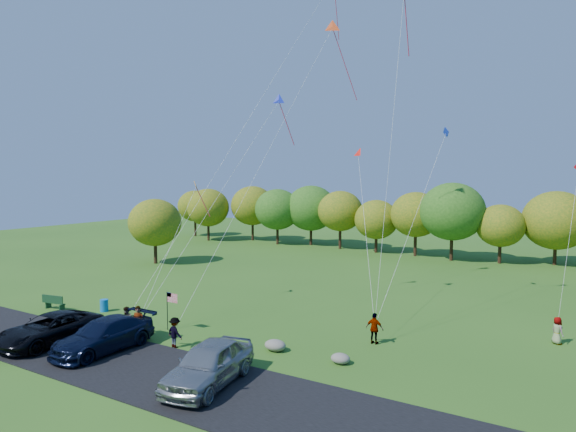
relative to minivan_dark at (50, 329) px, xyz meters
name	(u,v)px	position (x,y,z in m)	size (l,w,h in m)	color
ground	(199,346)	(7.25, 4.07, -0.88)	(140.00, 140.00, 0.00)	#305F1B
asphalt_lane	(143,369)	(7.25, 0.07, -0.85)	(44.00, 6.00, 0.06)	black
treeline	(384,217)	(4.33, 39.39, 3.79)	(75.61, 27.21, 8.17)	#3C2316
minivan_dark	(50,329)	(0.00, 0.00, 0.00)	(2.71, 5.88, 1.63)	black
minivan_navy	(104,335)	(3.56, 0.74, 0.03)	(2.37, 5.83, 1.69)	black
minivan_silver	(209,364)	(11.24, 0.26, 0.14)	(2.27, 5.65, 1.92)	#8F9399
flyer_a	(138,322)	(3.40, 3.27, 0.08)	(0.70, 0.46, 1.91)	#4C4C59
flyer_b	(127,322)	(2.43, 3.27, -0.02)	(0.84, 0.65, 1.72)	#4C4C59
flyer_c	(175,332)	(6.27, 3.27, -0.05)	(1.08, 0.62, 1.66)	#4C4C59
flyer_d	(375,329)	(15.34, 9.55, 0.00)	(1.03, 0.43, 1.75)	#4C4C59
flyer_e	(557,330)	(24.01, 14.90, -0.11)	(0.75, 0.49, 1.53)	#4C4C59
park_bench	(54,302)	(-6.64, 4.65, -0.33)	(1.86, 0.61, 1.03)	#14391E
trash_barrel	(104,305)	(-3.23, 6.19, -0.46)	(0.56, 0.56, 0.84)	blue
flag_assembly	(170,302)	(3.85, 5.40, 0.88)	(0.87, 0.57, 2.35)	black
boulder_near	(275,345)	(11.24, 5.69, -0.58)	(1.21, 0.95, 0.60)	gray
boulder_far	(340,358)	(15.03, 5.83, -0.62)	(0.99, 0.82, 0.52)	gray
kites_aloft	(340,48)	(8.70, 18.54, 17.98)	(24.21, 12.94, 18.22)	#F84D1B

